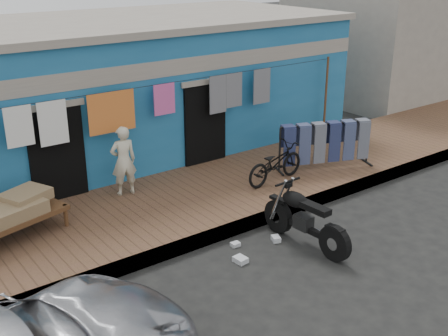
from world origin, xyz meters
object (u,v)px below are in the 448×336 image
Objects in this scene: charpoy at (7,221)px; jeans_rack at (325,144)px; bicycle at (275,159)px; motorcycle at (306,217)px; seated_person at (123,161)px.

charpoy is 0.98× the size of jeans_rack.
motorcycle is at bearing 145.10° from bicycle.
charpoy is (-2.49, -0.55, -0.37)m from seated_person.
seated_person reaches higher than jeans_rack.
charpoy is 6.88m from jeans_rack.
seated_person is 4.54m from jeans_rack.
jeans_rack reaches higher than charpoy.
jeans_rack reaches higher than motorcycle.
bicycle reaches higher than charpoy.
seated_person is 3.17m from bicycle.
motorcycle is at bearing -141.56° from jeans_rack.
bicycle is at bearing 164.15° from seated_person.
motorcycle is at bearing -34.04° from charpoy.
charpoy is (-4.23, 2.86, 0.06)m from motorcycle.
jeans_rack is (6.83, -0.79, 0.20)m from charpoy.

